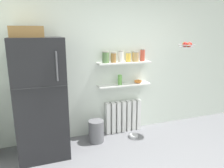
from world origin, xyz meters
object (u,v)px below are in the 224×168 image
at_px(radiator, 123,116).
at_px(storage_jar_0, 106,57).
at_px(storage_jar_2, 121,56).
at_px(shelf_bowl, 138,81).
at_px(storage_jar_1, 113,57).
at_px(storage_jar_3, 128,57).
at_px(refrigerator, 40,96).
at_px(pet_food_bowl, 134,136).
at_px(hanging_fruit_basket, 187,45).
at_px(vase, 120,80).
at_px(storage_jar_5, 142,55).
at_px(trash_bin, 96,131).
at_px(storage_jar_4, 135,56).

xyz_separation_m(radiator, storage_jar_0, (-0.36, -0.03, 1.16)).
xyz_separation_m(storage_jar_2, shelf_bowl, (0.35, 0.00, -0.48)).
bearing_deg(storage_jar_1, storage_jar_3, -0.00).
bearing_deg(storage_jar_3, storage_jar_1, 180.00).
xyz_separation_m(refrigerator, pet_food_bowl, (1.56, -0.04, -0.92)).
relative_size(storage_jar_1, storage_jar_2, 0.88).
height_order(storage_jar_1, hanging_fruit_basket, hanging_fruit_basket).
bearing_deg(radiator, storage_jar_2, -157.24).
relative_size(refrigerator, storage_jar_0, 9.66).
bearing_deg(radiator, vase, -160.76).
xyz_separation_m(storage_jar_5, trash_bin, (-0.96, -0.19, -1.28)).
height_order(storage_jar_1, pet_food_bowl, storage_jar_1).
relative_size(refrigerator, vase, 10.92).
bearing_deg(refrigerator, storage_jar_5, 7.72).
relative_size(refrigerator, storage_jar_2, 9.41).
relative_size(refrigerator, hanging_fruit_basket, 6.55).
xyz_separation_m(storage_jar_1, storage_jar_2, (0.14, -0.00, 0.01)).
relative_size(refrigerator, shelf_bowl, 13.60).
xyz_separation_m(radiator, storage_jar_3, (0.07, -0.03, 1.15)).
distance_m(storage_jar_1, hanging_fruit_basket, 1.31).
xyz_separation_m(storage_jar_0, storage_jar_1, (0.14, -0.00, -0.01)).
distance_m(storage_jar_2, storage_jar_3, 0.14).
distance_m(storage_jar_1, storage_jar_2, 0.14).
bearing_deg(refrigerator, storage_jar_2, 10.02).
xyz_separation_m(refrigerator, vase, (1.40, 0.25, 0.10)).
bearing_deg(trash_bin, storage_jar_0, 37.86).
xyz_separation_m(refrigerator, storage_jar_2, (1.41, 0.25, 0.53)).
height_order(radiator, hanging_fruit_basket, hanging_fruit_basket).
relative_size(storage_jar_4, hanging_fruit_basket, 0.61).
bearing_deg(storage_jar_5, storage_jar_3, -180.00).
bearing_deg(radiator, shelf_bowl, -6.08).
relative_size(vase, shelf_bowl, 1.25).
bearing_deg(storage_jar_5, vase, -180.00).
xyz_separation_m(storage_jar_4, trash_bin, (-0.82, -0.19, -1.26)).
height_order(refrigerator, storage_jar_4, refrigerator).
bearing_deg(vase, hanging_fruit_basket, -19.58).
bearing_deg(trash_bin, storage_jar_2, 19.78).
bearing_deg(trash_bin, shelf_bowl, 12.20).
bearing_deg(trash_bin, pet_food_bowl, -7.79).
distance_m(storage_jar_1, storage_jar_5, 0.57).
relative_size(refrigerator, trash_bin, 5.05).
bearing_deg(pet_food_bowl, hanging_fruit_basket, -6.53).
relative_size(storage_jar_4, shelf_bowl, 1.28).
relative_size(pet_food_bowl, hanging_fruit_basket, 0.53).
xyz_separation_m(storage_jar_4, hanging_fruit_basket, (0.80, -0.39, 0.21)).
distance_m(refrigerator, storage_jar_0, 1.27).
height_order(storage_jar_1, trash_bin, storage_jar_1).
distance_m(storage_jar_0, storage_jar_5, 0.72).
height_order(storage_jar_3, storage_jar_4, storage_jar_4).
height_order(storage_jar_2, vase, storage_jar_2).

